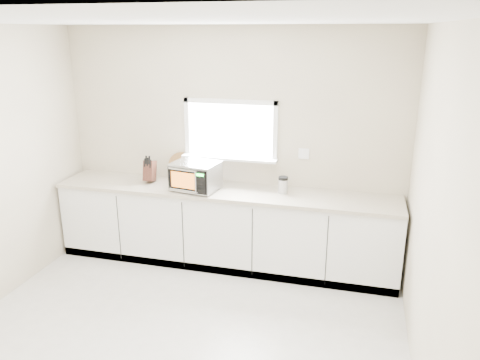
% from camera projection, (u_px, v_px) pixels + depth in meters
% --- Properties ---
extents(ground, '(4.00, 4.00, 0.00)m').
position_uv_depth(ground, '(169.00, 353.00, 4.01)').
color(ground, beige).
rests_on(ground, ground).
extents(back_wall, '(4.00, 0.17, 2.70)m').
position_uv_depth(back_wall, '(231.00, 145.00, 5.43)').
color(back_wall, beige).
rests_on(back_wall, ground).
extents(cabinets, '(3.92, 0.60, 0.88)m').
position_uv_depth(cabinets, '(225.00, 228.00, 5.44)').
color(cabinets, white).
rests_on(cabinets, ground).
extents(countertop, '(3.92, 0.64, 0.04)m').
position_uv_depth(countertop, '(224.00, 191.00, 5.29)').
color(countertop, '#BBB09A').
rests_on(countertop, cabinets).
extents(microwave, '(0.55, 0.47, 0.32)m').
position_uv_depth(microwave, '(195.00, 176.00, 5.23)').
color(microwave, black).
rests_on(microwave, countertop).
extents(knife_block, '(0.13, 0.24, 0.34)m').
position_uv_depth(knife_block, '(150.00, 170.00, 5.51)').
color(knife_block, '#482419').
rests_on(knife_block, countertop).
extents(cutting_board, '(0.33, 0.08, 0.33)m').
position_uv_depth(cutting_board, '(181.00, 166.00, 5.61)').
color(cutting_board, '#AA7F41').
rests_on(cutting_board, countertop).
extents(coffee_grinder, '(0.12, 0.12, 0.19)m').
position_uv_depth(coffee_grinder, '(283.00, 185.00, 5.15)').
color(coffee_grinder, '#B4B7BC').
rests_on(coffee_grinder, countertop).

